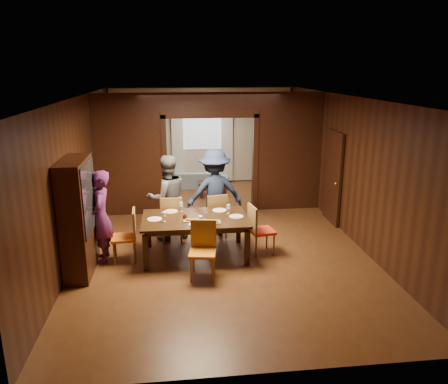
{
  "coord_description": "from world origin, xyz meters",
  "views": [
    {
      "loc": [
        -0.88,
        -8.75,
        3.45
      ],
      "look_at": [
        0.1,
        -0.4,
        1.05
      ],
      "focal_mm": 35.0,
      "sensor_mm": 36.0,
      "label": 1
    }
  ],
  "objects": [
    {
      "name": "curtain_left",
      "position": [
        -0.75,
        4.4,
        1.25
      ],
      "size": [
        0.35,
        0.06,
        2.4
      ],
      "primitive_type": "cube",
      "color": "white",
      "rests_on": "back_wall"
    },
    {
      "name": "platter_b",
      "position": [
        -0.23,
        -1.36,
        0.78
      ],
      "size": [
        0.3,
        0.2,
        0.04
      ],
      "primitive_type": "cube",
      "color": "gray",
      "rests_on": "dining_table"
    },
    {
      "name": "chair_far_r",
      "position": [
        -0.07,
        -0.15,
        0.48
      ],
      "size": [
        0.53,
        0.53,
        0.97
      ],
      "primitive_type": null,
      "rotation": [
        0.0,
        0.0,
        3.37
      ],
      "color": "#DF4E15",
      "rests_on": "floor"
    },
    {
      "name": "platter_a",
      "position": [
        -0.59,
        -1.21,
        0.78
      ],
      "size": [
        0.3,
        0.2,
        0.04
      ],
      "primitive_type": "cube",
      "color": "gray",
      "rests_on": "dining_table"
    },
    {
      "name": "serving_bowl",
      "position": [
        -0.44,
        -1.0,
        0.8
      ],
      "size": [
        0.3,
        0.3,
        0.07
      ],
      "primitive_type": "imported",
      "color": "black",
      "rests_on": "dining_table"
    },
    {
      "name": "wineglass_left",
      "position": [
        -1.1,
        -1.21,
        0.85
      ],
      "size": [
        0.08,
        0.08,
        0.18
      ],
      "primitive_type": null,
      "color": "white",
      "rests_on": "dining_table"
    },
    {
      "name": "sofa",
      "position": [
        -0.17,
        3.85,
        0.25
      ],
      "size": [
        1.77,
        0.78,
        0.51
      ],
      "primitive_type": "imported",
      "rotation": [
        0.0,
        0.0,
        3.08
      ],
      "color": "#89A0B3",
      "rests_on": "floor"
    },
    {
      "name": "room_walls",
      "position": [
        0.0,
        1.89,
        1.51
      ],
      "size": [
        5.52,
        9.01,
        2.9
      ],
      "color": "black",
      "rests_on": "floor"
    },
    {
      "name": "condiment_jar",
      "position": [
        -0.71,
        -1.13,
        0.82
      ],
      "size": [
        0.08,
        0.08,
        0.11
      ],
      "primitive_type": null,
      "color": "#4D2212",
      "rests_on": "dining_table"
    },
    {
      "name": "window_far",
      "position": [
        0.0,
        4.44,
        1.7
      ],
      "size": [
        1.2,
        0.03,
        1.3
      ],
      "primitive_type": "cube",
      "color": "silver",
      "rests_on": "back_wall"
    },
    {
      "name": "chair_right",
      "position": [
        0.75,
        -1.09,
        0.48
      ],
      "size": [
        0.51,
        0.51,
        0.97
      ],
      "primitive_type": null,
      "rotation": [
        0.0,
        0.0,
        1.75
      ],
      "color": "red",
      "rests_on": "floor"
    },
    {
      "name": "person_purple",
      "position": [
        -2.23,
        -1.07,
        0.85
      ],
      "size": [
        0.44,
        0.64,
        1.7
      ],
      "primitive_type": "imported",
      "rotation": [
        0.0,
        0.0,
        -1.52
      ],
      "color": "#521C53",
      "rests_on": "floor"
    },
    {
      "name": "plate_left",
      "position": [
        -1.27,
        -1.07,
        0.77
      ],
      "size": [
        0.27,
        0.27,
        0.01
      ],
      "primitive_type": "cylinder",
      "color": "white",
      "rests_on": "dining_table"
    },
    {
      "name": "chair_near",
      "position": [
        -0.45,
        -1.98,
        0.48
      ],
      "size": [
        0.5,
        0.5,
        0.97
      ],
      "primitive_type": null,
      "rotation": [
        0.0,
        0.0,
        -0.16
      ],
      "color": "orange",
      "rests_on": "floor"
    },
    {
      "name": "curtain_right",
      "position": [
        0.75,
        4.4,
        1.25
      ],
      "size": [
        0.35,
        0.06,
        2.4
      ],
      "primitive_type": "cube",
      "color": "white",
      "rests_on": "back_wall"
    },
    {
      "name": "plate_near",
      "position": [
        -0.52,
        -1.43,
        0.77
      ],
      "size": [
        0.27,
        0.27,
        0.01
      ],
      "primitive_type": "cylinder",
      "color": "silver",
      "rests_on": "dining_table"
    },
    {
      "name": "coffee_table",
      "position": [
        0.17,
        2.94,
        0.2
      ],
      "size": [
        0.8,
        0.5,
        0.4
      ],
      "primitive_type": "cube",
      "color": "black",
      "rests_on": "floor"
    },
    {
      "name": "floor",
      "position": [
        0.0,
        0.0,
        0.0
      ],
      "size": [
        9.0,
        9.0,
        0.0
      ],
      "primitive_type": "plane",
      "color": "#572E18",
      "rests_on": "ground"
    },
    {
      "name": "plate_far_l",
      "position": [
        -0.97,
        -0.66,
        0.77
      ],
      "size": [
        0.27,
        0.27,
        0.01
      ],
      "primitive_type": "cylinder",
      "color": "silver",
      "rests_on": "dining_table"
    },
    {
      "name": "wineglass_right",
      "position": [
        0.13,
        -0.89,
        0.85
      ],
      "size": [
        0.08,
        0.08,
        0.18
      ],
      "primitive_type": null,
      "color": "white",
      "rests_on": "dining_table"
    },
    {
      "name": "chair_far_l",
      "position": [
        -0.95,
        -0.23,
        0.48
      ],
      "size": [
        0.47,
        0.47,
        0.97
      ],
      "primitive_type": null,
      "rotation": [
        0.0,
        0.0,
        3.08
      ],
      "color": "red",
      "rests_on": "floor"
    },
    {
      "name": "tumbler",
      "position": [
        -0.44,
        -1.38,
        0.83
      ],
      "size": [
        0.07,
        0.07,
        0.14
      ],
      "primitive_type": "cylinder",
      "color": "white",
      "rests_on": "dining_table"
    },
    {
      "name": "person_navy",
      "position": [
        -0.05,
        0.0,
        0.92
      ],
      "size": [
        1.28,
        0.84,
        1.85
      ],
      "primitive_type": "imported",
      "rotation": [
        0.0,
        0.0,
        3.28
      ],
      "color": "#1C2746",
      "rests_on": "floor"
    },
    {
      "name": "door_right",
      "position": [
        2.7,
        0.5,
        1.05
      ],
      "size": [
        0.06,
        0.9,
        2.1
      ],
      "primitive_type": "cube",
      "color": "black",
      "rests_on": "floor"
    },
    {
      "name": "chair_left",
      "position": [
        -1.83,
        -1.13,
        0.48
      ],
      "size": [
        0.47,
        0.47,
        0.97
      ],
      "primitive_type": null,
      "rotation": [
        0.0,
        0.0,
        -1.51
      ],
      "color": "orange",
      "rests_on": "floor"
    },
    {
      "name": "plate_far_r",
      "position": [
        -0.03,
        -0.7,
        0.77
      ],
      "size": [
        0.27,
        0.27,
        0.01
      ],
      "primitive_type": "cylinder",
      "color": "white",
      "rests_on": "dining_table"
    },
    {
      "name": "wineglass_far",
      "position": [
        -0.77,
        -0.65,
        0.85
      ],
      "size": [
        0.08,
        0.08,
        0.18
      ],
      "primitive_type": null,
      "color": "silver",
      "rests_on": "dining_table"
    },
    {
      "name": "dining_table",
      "position": [
        -0.52,
        -1.06,
        0.38
      ],
      "size": [
        1.96,
        1.22,
        0.76
      ],
      "primitive_type": "cube",
      "color": "black",
      "rests_on": "floor"
    },
    {
      "name": "hutch",
      "position": [
        -2.53,
        -1.5,
        1.0
      ],
      "size": [
        0.4,
        1.2,
        2.0
      ],
      "primitive_type": "cube",
      "color": "black",
      "rests_on": "floor"
    },
    {
      "name": "ceiling",
      "position": [
        0.0,
        0.0,
        2.9
      ],
      "size": [
        5.5,
        9.0,
        0.02
      ],
      "primitive_type": "cube",
      "color": "silver",
      "rests_on": "room_walls"
    },
    {
      "name": "person_grey",
      "position": [
        -1.04,
        -0.12,
        0.88
      ],
      "size": [
        1.03,
        0.91,
        1.77
      ],
      "primitive_type": "imported",
      "rotation": [
        0.0,
        0.0,
        3.47
      ],
      "color": "#504F56",
      "rests_on": "floor"
    },
    {
      "name": "plate_right",
      "position": [
        0.25,
        -1.1,
        0.77
      ],
      "size": [
        0.27,
        0.27,
        0.01
      ],
      "primitive_type": "cylinder",
      "color": "silver",
      "rests_on": "dining_table"
    }
  ]
}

